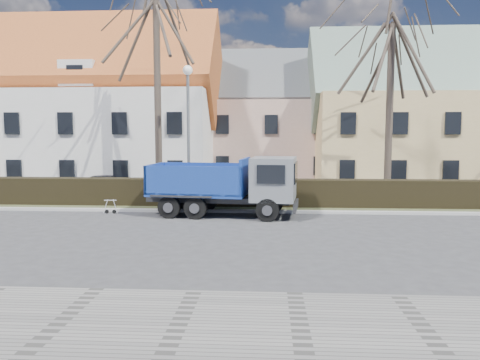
# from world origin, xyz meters

# --- Properties ---
(ground) EXTENTS (120.00, 120.00, 0.00)m
(ground) POSITION_xyz_m (0.00, 0.00, 0.00)
(ground) COLOR #373739
(sidewalk_near) EXTENTS (80.00, 5.00, 0.08)m
(sidewalk_near) POSITION_xyz_m (0.00, -8.50, 0.04)
(sidewalk_near) COLOR gray
(sidewalk_near) RESTS_ON ground
(curb_far) EXTENTS (80.00, 0.30, 0.12)m
(curb_far) POSITION_xyz_m (0.00, 4.60, 0.06)
(curb_far) COLOR #ACABA8
(curb_far) RESTS_ON ground
(grass_strip) EXTENTS (80.00, 3.00, 0.10)m
(grass_strip) POSITION_xyz_m (0.00, 6.20, 0.05)
(grass_strip) COLOR #3C4225
(grass_strip) RESTS_ON ground
(hedge) EXTENTS (60.00, 0.90, 1.30)m
(hedge) POSITION_xyz_m (0.00, 6.00, 0.65)
(hedge) COLOR black
(hedge) RESTS_ON ground
(building_white) EXTENTS (26.80, 10.80, 9.50)m
(building_white) POSITION_xyz_m (-13.00, 16.00, 4.75)
(building_white) COLOR white
(building_white) RESTS_ON ground
(building_pink) EXTENTS (10.80, 8.80, 8.00)m
(building_pink) POSITION_xyz_m (4.00, 20.00, 4.00)
(building_pink) COLOR tan
(building_pink) RESTS_ON ground
(building_yellow) EXTENTS (18.80, 10.80, 8.50)m
(building_yellow) POSITION_xyz_m (16.00, 17.00, 4.25)
(building_yellow) COLOR #DDBC79
(building_yellow) RESTS_ON ground
(tree_1) EXTENTS (9.20, 9.20, 12.65)m
(tree_1) POSITION_xyz_m (-2.00, 8.50, 6.33)
(tree_1) COLOR #3E332B
(tree_1) RESTS_ON ground
(tree_2) EXTENTS (8.00, 8.00, 11.00)m
(tree_2) POSITION_xyz_m (10.00, 8.50, 5.50)
(tree_2) COLOR #3E332B
(tree_2) RESTS_ON ground
(dump_truck) EXTENTS (6.80, 3.15, 2.63)m
(dump_truck) POSITION_xyz_m (1.69, 3.81, 1.31)
(dump_truck) COLOR navy
(dump_truck) RESTS_ON ground
(streetlight) EXTENTS (0.54, 0.54, 6.93)m
(streetlight) POSITION_xyz_m (-0.13, 7.00, 3.46)
(streetlight) COLOR gray
(streetlight) RESTS_ON ground
(cart_frame) EXTENTS (0.77, 0.46, 0.69)m
(cart_frame) POSITION_xyz_m (-3.34, 3.97, 0.35)
(cart_frame) COLOR silver
(cart_frame) RESTS_ON ground
(parked_car_a) EXTENTS (3.79, 1.77, 1.26)m
(parked_car_a) POSITION_xyz_m (-5.14, 9.58, 0.63)
(parked_car_a) COLOR black
(parked_car_a) RESTS_ON ground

